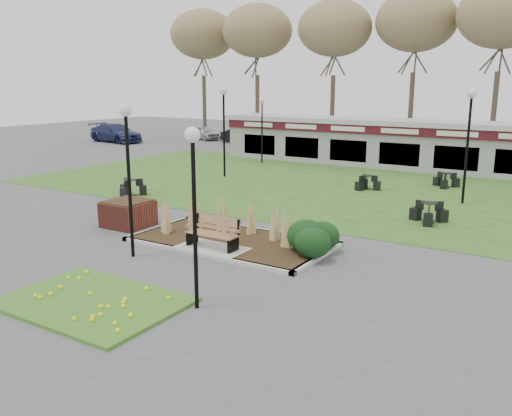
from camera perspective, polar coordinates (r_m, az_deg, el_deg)
The scene contains 20 objects.
ground at distance 16.70m, azimuth -4.92°, elevation -4.71°, with size 100.00×100.00×0.00m, color #515154.
lawn at distance 26.97m, azimuth 10.53°, elevation 1.99°, with size 34.00×16.00×0.02m, color #2D5B1C.
flower_bed at distance 13.52m, azimuth -16.84°, elevation -9.30°, with size 4.20×3.00×0.16m.
planting_bed at distance 16.99m, azimuth 1.25°, elevation -3.07°, with size 6.75×3.40×1.27m.
park_bench at distance 16.72m, azimuth -4.45°, elevation -2.57°, with size 1.70×0.66×0.93m.
brick_planter at distance 20.11m, azimuth -13.31°, elevation -0.54°, with size 1.50×1.50×0.95m.
food_pavilion at distance 34.22m, azimuth 15.60°, elevation 6.53°, with size 24.60×3.40×2.90m.
tree_backdrop at distance 41.93m, azimuth 19.50°, elevation 16.83°, with size 47.24×5.24×10.36m.
lamp_post_near_left at distance 16.02m, azimuth -13.40°, elevation 6.30°, with size 0.38×0.38×4.52m.
lamp_post_near_right at distance 11.94m, azimuth -6.59°, elevation 3.09°, with size 0.35×0.35×4.16m.
lamp_post_mid_left at distance 29.66m, azimuth -3.41°, elevation 10.06°, with size 0.40×0.40×4.86m.
lamp_post_mid_right at distance 24.48m, azimuth 21.56°, elevation 8.53°, with size 0.40×0.40×4.85m.
lamp_post_far_left at distance 34.82m, azimuth 0.64°, elevation 9.68°, with size 0.34×0.34×4.16m.
bistro_set_a at distance 25.57m, azimuth -13.02°, elevation 1.86°, with size 1.34×1.34×0.74m.
bistro_set_b at distance 21.05m, azimuth 17.71°, elevation -0.79°, with size 1.39×1.36×0.76m.
bistro_set_c at distance 28.48m, azimuth 19.34°, elevation 2.55°, with size 1.32×1.19×0.70m.
bistro_set_d at distance 26.87m, azimuth 11.57°, elevation 2.42°, with size 1.18×1.29×0.69m.
car_silver at distance 50.16m, azimuth -5.47°, elevation 7.91°, with size 1.50×3.73×1.27m, color #BCBCC1.
car_black at distance 47.73m, azimuth -1.41°, elevation 7.70°, with size 1.33×3.81×1.25m, color black.
car_blue at distance 49.31m, azimuth -14.55°, elevation 7.66°, with size 2.23×5.48×1.59m, color navy.
Camera 1 is at (9.60, -12.69, 5.08)m, focal length 38.00 mm.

